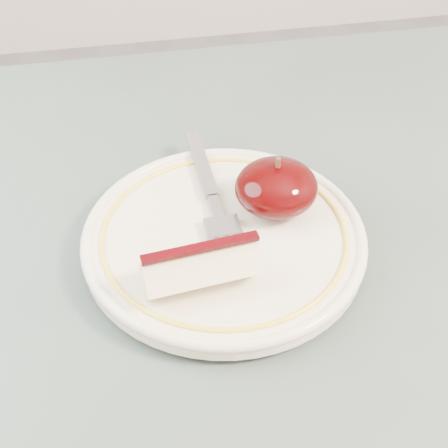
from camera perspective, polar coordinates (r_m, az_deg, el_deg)
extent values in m
cylinder|color=brown|center=(1.09, 19.14, -3.47)|extent=(0.05, 0.05, 0.71)
cube|color=#44544D|center=(0.44, 5.25, -14.30)|extent=(0.90, 0.90, 0.04)
cylinder|color=beige|center=(0.49, 0.00, -2.15)|extent=(0.12, 0.12, 0.01)
cylinder|color=beige|center=(0.48, 0.00, -1.40)|extent=(0.22, 0.22, 0.01)
torus|color=beige|center=(0.48, 0.00, -0.97)|extent=(0.22, 0.22, 0.01)
torus|color=yellow|center=(0.48, 0.00, -0.85)|extent=(0.19, 0.19, 0.00)
ellipsoid|color=black|center=(0.49, 4.80, 3.35)|extent=(0.07, 0.06, 0.04)
cylinder|color=#472D19|center=(0.48, 4.96, 5.48)|extent=(0.00, 0.00, 0.01)
cube|color=#F7E7B6|center=(0.43, -2.10, -4.03)|extent=(0.08, 0.04, 0.04)
cube|color=#310105|center=(0.41, -2.16, -2.19)|extent=(0.08, 0.02, 0.00)
cube|color=#96989E|center=(0.54, -2.08, 5.57)|extent=(0.01, 0.09, 0.00)
cube|color=#96989E|center=(0.49, -0.75, 1.60)|extent=(0.01, 0.03, 0.00)
cube|color=#96989E|center=(0.48, -0.13, -0.28)|extent=(0.03, 0.02, 0.00)
cube|color=#96989E|center=(0.46, 2.07, -2.39)|extent=(0.00, 0.04, 0.00)
cube|color=#96989E|center=(0.46, 1.13, -2.55)|extent=(0.00, 0.04, 0.00)
cube|color=#96989E|center=(0.46, 0.17, -2.70)|extent=(0.00, 0.04, 0.00)
cube|color=#96989E|center=(0.45, -0.79, -2.86)|extent=(0.00, 0.04, 0.00)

